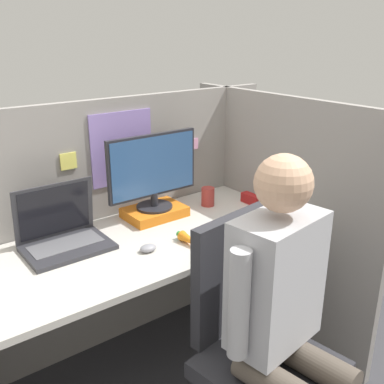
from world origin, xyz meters
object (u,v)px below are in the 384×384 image
object	(u,v)px
stapler	(251,199)
office_chair	(255,340)
person	(287,311)
coffee_mug	(208,197)
paper_box	(155,212)
laptop	(64,236)
monitor	(153,169)
carrot_toy	(190,240)

from	to	relation	value
stapler	office_chair	xyz separation A→B (m)	(-0.59, -0.63, -0.26)
person	coffee_mug	distance (m)	1.01
paper_box	stapler	distance (m)	0.55
laptop	person	size ratio (longest dim) A/B	0.28
office_chair	monitor	bearing A→B (deg)	85.43
monitor	coffee_mug	bearing A→B (deg)	-8.34
monitor	office_chair	bearing A→B (deg)	-94.57
laptop	carrot_toy	distance (m)	0.56
monitor	laptop	xyz separation A→B (m)	(-0.51, -0.05, -0.20)
stapler	person	size ratio (longest dim) A/B	0.09
laptop	carrot_toy	world-z (taller)	laptop
paper_box	carrot_toy	size ratio (longest dim) A/B	1.85
laptop	paper_box	bearing A→B (deg)	4.90
monitor	carrot_toy	bearing A→B (deg)	-98.01
paper_box	office_chair	xyz separation A→B (m)	(-0.06, -0.81, -0.26)
paper_box	person	world-z (taller)	person
coffee_mug	monitor	bearing A→B (deg)	171.66
paper_box	laptop	xyz separation A→B (m)	(-0.51, -0.04, 0.03)
monitor	person	distance (m)	1.01
laptop	stapler	bearing A→B (deg)	-7.08
office_chair	laptop	bearing A→B (deg)	120.04
laptop	stapler	xyz separation A→B (m)	(1.03, -0.13, -0.03)
monitor	carrot_toy	world-z (taller)	monitor
carrot_toy	office_chair	bearing A→B (deg)	-91.55
coffee_mug	laptop	bearing A→B (deg)	179.96
paper_box	monitor	bearing A→B (deg)	90.00
office_chair	person	bearing A→B (deg)	-97.58
carrot_toy	monitor	bearing A→B (deg)	81.99
paper_box	coffee_mug	bearing A→B (deg)	-7.85
stapler	laptop	bearing A→B (deg)	172.92
person	carrot_toy	bearing A→B (deg)	86.79
stapler	coffee_mug	world-z (taller)	coffee_mug
monitor	person	bearing A→B (deg)	-95.08
monitor	coffee_mug	xyz separation A→B (m)	(0.32, -0.05, -0.20)
paper_box	monitor	distance (m)	0.23
paper_box	carrot_toy	world-z (taller)	paper_box
person	coffee_mug	bearing A→B (deg)	66.39
monitor	carrot_toy	size ratio (longest dim) A/B	3.06
paper_box	carrot_toy	distance (m)	0.38
person	monitor	bearing A→B (deg)	84.92
monitor	person	size ratio (longest dim) A/B	0.39
monitor	office_chair	xyz separation A→B (m)	(-0.06, -0.81, -0.49)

